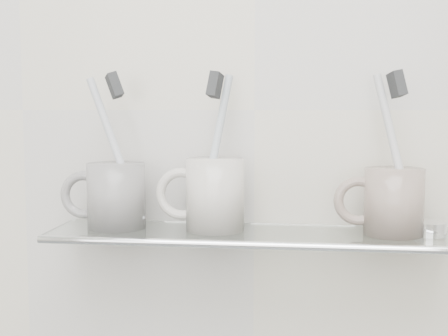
% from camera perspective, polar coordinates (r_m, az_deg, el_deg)
% --- Properties ---
extents(wall_back, '(2.50, 0.00, 2.50)m').
position_cam_1_polar(wall_back, '(0.82, 2.80, 5.32)').
color(wall_back, beige).
rests_on(wall_back, ground).
extents(shelf_glass, '(0.50, 0.12, 0.01)m').
position_cam_1_polar(shelf_glass, '(0.78, 2.40, -6.13)').
color(shelf_glass, silver).
rests_on(shelf_glass, wall_back).
extents(shelf_rail, '(0.50, 0.01, 0.01)m').
position_cam_1_polar(shelf_rail, '(0.72, 2.04, -7.03)').
color(shelf_rail, silver).
rests_on(shelf_rail, shelf_glass).
extents(bracket_left, '(0.02, 0.03, 0.02)m').
position_cam_1_polar(bracket_left, '(0.87, -11.38, -5.75)').
color(bracket_left, silver).
rests_on(bracket_left, wall_back).
extents(bracket_right, '(0.02, 0.03, 0.02)m').
position_cam_1_polar(bracket_right, '(0.84, 17.25, -6.31)').
color(bracket_right, silver).
rests_on(bracket_right, wall_back).
extents(mug_left, '(0.08, 0.08, 0.08)m').
position_cam_1_polar(mug_left, '(0.81, -9.81, -2.50)').
color(mug_left, silver).
rests_on(mug_left, shelf_glass).
extents(mug_left_handle, '(0.06, 0.01, 0.06)m').
position_cam_1_polar(mug_left_handle, '(0.82, -12.70, -2.42)').
color(mug_left_handle, silver).
rests_on(mug_left_handle, mug_left).
extents(toothbrush_left, '(0.08, 0.02, 0.18)m').
position_cam_1_polar(toothbrush_left, '(0.80, -9.88, 1.72)').
color(toothbrush_left, silver).
rests_on(toothbrush_left, mug_left).
extents(bristles_left, '(0.03, 0.03, 0.04)m').
position_cam_1_polar(bristles_left, '(0.80, -9.98, 7.45)').
color(bristles_left, '#292B2C').
rests_on(bristles_left, toothbrush_left).
extents(mug_center, '(0.09, 0.09, 0.09)m').
position_cam_1_polar(mug_center, '(0.78, -0.82, -2.44)').
color(mug_center, silver).
rests_on(mug_center, shelf_glass).
extents(mug_center_handle, '(0.07, 0.01, 0.07)m').
position_cam_1_polar(mug_center_handle, '(0.79, -3.89, -2.38)').
color(mug_center_handle, silver).
rests_on(mug_center_handle, mug_center).
extents(toothbrush_center, '(0.04, 0.04, 0.19)m').
position_cam_1_polar(toothbrush_center, '(0.77, -0.82, 1.67)').
color(toothbrush_center, '#AAC0CC').
rests_on(toothbrush_center, mug_center).
extents(bristles_center, '(0.02, 0.03, 0.04)m').
position_cam_1_polar(bristles_center, '(0.77, -0.83, 7.60)').
color(bristles_center, '#292B2C').
rests_on(bristles_center, toothbrush_center).
extents(mug_right, '(0.08, 0.08, 0.08)m').
position_cam_1_polar(mug_right, '(0.78, 15.26, -2.98)').
color(mug_right, beige).
rests_on(mug_right, shelf_glass).
extents(mug_right_handle, '(0.06, 0.01, 0.06)m').
position_cam_1_polar(mug_right_handle, '(0.78, 12.20, -2.96)').
color(mug_right_handle, beige).
rests_on(mug_right_handle, mug_right).
extents(toothbrush_right, '(0.06, 0.03, 0.19)m').
position_cam_1_polar(toothbrush_right, '(0.77, 15.38, 1.47)').
color(toothbrush_right, silver).
rests_on(toothbrush_right, mug_right).
extents(bristles_right, '(0.02, 0.03, 0.04)m').
position_cam_1_polar(bristles_right, '(0.77, 15.53, 7.40)').
color(bristles_right, '#292B2C').
rests_on(bristles_right, toothbrush_right).
extents(chrome_cap, '(0.04, 0.04, 0.02)m').
position_cam_1_polar(chrome_cap, '(0.79, 18.29, -5.28)').
color(chrome_cap, silver).
rests_on(chrome_cap, shelf_glass).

